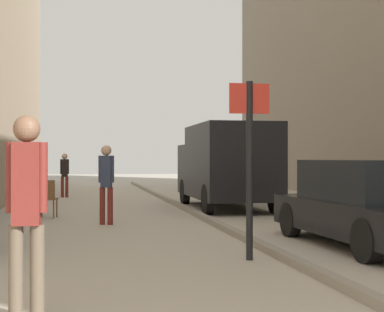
% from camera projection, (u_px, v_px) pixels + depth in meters
% --- Properties ---
extents(ground_plane, '(80.00, 80.00, 0.00)m').
position_uv_depth(ground_plane, '(137.00, 221.00, 13.79)').
color(ground_plane, '#A8A093').
extents(kerb_strip, '(0.16, 40.00, 0.12)m').
position_uv_depth(kerb_strip, '(203.00, 217.00, 14.08)').
color(kerb_strip, gray).
rests_on(kerb_strip, ground_plane).
extents(pedestrian_main_foreground, '(0.37, 0.24, 1.87)m').
position_uv_depth(pedestrian_main_foreground, '(27.00, 203.00, 5.25)').
color(pedestrian_main_foreground, brown).
rests_on(pedestrian_main_foreground, ground_plane).
extents(pedestrian_mid_block, '(0.34, 0.24, 1.77)m').
position_uv_depth(pedestrian_mid_block, '(106.00, 179.00, 12.95)').
color(pedestrian_mid_block, maroon).
rests_on(pedestrian_mid_block, ground_plane).
extents(pedestrian_far_crossing, '(0.33, 0.22, 1.65)m').
position_uv_depth(pedestrian_far_crossing, '(65.00, 172.00, 21.90)').
color(pedestrian_far_crossing, maroon).
rests_on(pedestrian_far_crossing, ground_plane).
extents(delivery_van, '(2.11, 5.25, 2.43)m').
position_uv_depth(delivery_van, '(226.00, 164.00, 17.11)').
color(delivery_van, black).
rests_on(delivery_van, ground_plane).
extents(parked_car, '(1.93, 4.25, 1.45)m').
position_uv_depth(parked_car, '(369.00, 204.00, 9.75)').
color(parked_car, black).
rests_on(parked_car, ground_plane).
extents(street_sign_post, '(0.60, 0.10, 2.60)m').
position_uv_depth(street_sign_post, '(249.00, 154.00, 8.46)').
color(street_sign_post, black).
rests_on(street_sign_post, ground_plane).
extents(cafe_chair_near_window, '(0.51, 0.51, 0.94)m').
position_uv_depth(cafe_chair_near_window, '(47.00, 196.00, 14.31)').
color(cafe_chair_near_window, brown).
rests_on(cafe_chair_near_window, ground_plane).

